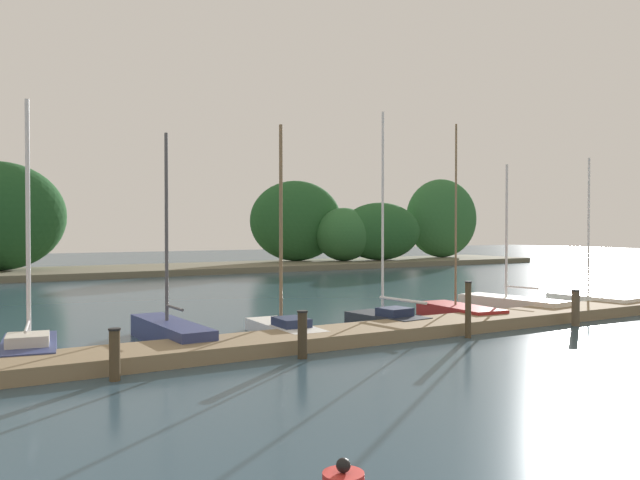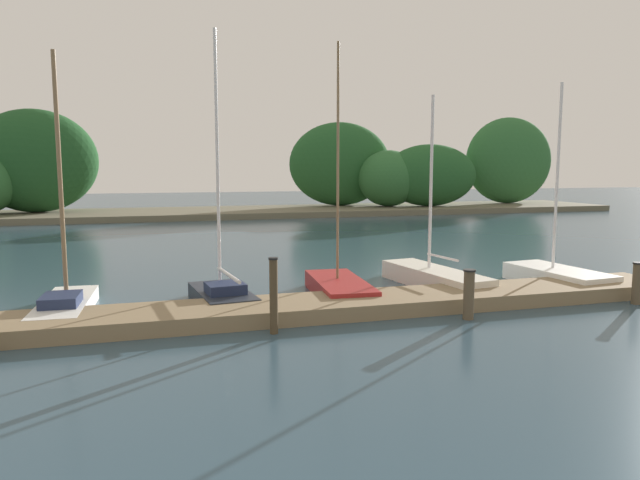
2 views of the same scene
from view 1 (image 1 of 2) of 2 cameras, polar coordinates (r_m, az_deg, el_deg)
The scene contains 13 objects.
dock_pier at distance 17.57m, azimuth 4.15°, elevation -8.33°, with size 26.83×1.80×0.35m.
far_shore at distance 43.99m, azimuth -18.35°, elevation 0.97°, with size 69.85×8.00×7.50m.
sailboat_1 at distance 16.60m, azimuth -24.66°, elevation -8.46°, with size 1.66×3.49×6.08m.
sailboat_2 at distance 17.40m, azimuth -13.44°, elevation -7.88°, with size 1.08×4.36×5.56m.
sailboat_3 at distance 18.05m, azimuth -3.31°, elevation -7.63°, with size 1.19×3.70×5.96m.
sailboat_4 at distance 19.94m, azimuth 5.89°, elevation -6.82°, with size 1.49×3.22×6.65m.
sailboat_5 at distance 21.99m, azimuth 12.20°, elevation -6.19°, with size 1.49×3.62×6.54m.
sailboat_6 at distance 24.38m, azimuth 16.56°, elevation -5.44°, with size 1.66×4.36×5.38m.
sailboat_7 at distance 26.60m, azimuth 23.06°, elevation -4.97°, with size 1.68×3.51×5.74m.
mooring_piling_1 at distance 13.48m, azimuth -17.93°, elevation -9.72°, with size 0.25×0.25×1.05m.
mooring_piling_2 at distance 14.98m, azimuth -1.59°, elevation -8.45°, with size 0.26×0.26×1.12m.
mooring_piling_3 at distance 18.18m, azimuth 13.14°, elevation -6.07°, with size 0.19×0.19×1.57m.
mooring_piling_4 at distance 21.41m, azimuth 21.94°, elevation -5.64°, with size 0.28×0.28×1.13m.
Camera 1 is at (-9.91, -2.01, 3.05)m, focal length 35.69 mm.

